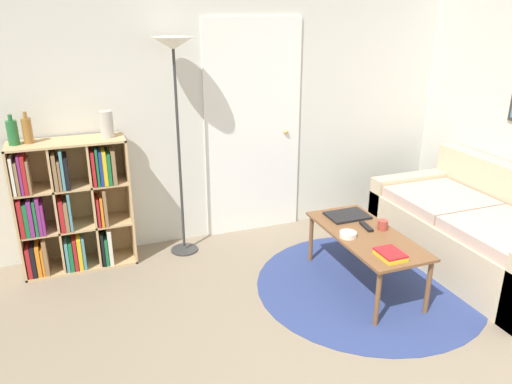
{
  "coord_description": "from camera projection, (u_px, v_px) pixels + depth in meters",
  "views": [
    {
      "loc": [
        -1.45,
        -1.76,
        2.13
      ],
      "look_at": [
        -0.25,
        1.43,
        0.85
      ],
      "focal_mm": 35.0,
      "sensor_mm": 36.0,
      "label": 1
    }
  ],
  "objects": [
    {
      "name": "coffee_table",
      "position": [
        366.0,
        239.0,
        3.91
      ],
      "size": [
        0.51,
        1.11,
        0.45
      ],
      "color": "brown",
      "rests_on": "ground_plane"
    },
    {
      "name": "book_stack_on_table",
      "position": [
        390.0,
        255.0,
        3.52
      ],
      "size": [
        0.17,
        0.21,
        0.04
      ],
      "color": "gold",
      "rests_on": "coffee_table"
    },
    {
      "name": "cup",
      "position": [
        383.0,
        225.0,
        3.95
      ],
      "size": [
        0.08,
        0.08,
        0.08
      ],
      "color": "#A33D33",
      "rests_on": "coffee_table"
    },
    {
      "name": "bowl",
      "position": [
        348.0,
        235.0,
        3.83
      ],
      "size": [
        0.13,
        0.13,
        0.04
      ],
      "color": "silver",
      "rests_on": "coffee_table"
    },
    {
      "name": "bookshelf",
      "position": [
        69.0,
        207.0,
        4.16
      ],
      "size": [
        0.91,
        0.34,
        1.11
      ],
      "color": "tan",
      "rests_on": "ground_plane"
    },
    {
      "name": "vase_on_shelf",
      "position": [
        107.0,
        124.0,
        4.05
      ],
      "size": [
        0.11,
        0.11,
        0.22
      ],
      "color": "#B7B2A8",
      "rests_on": "bookshelf"
    },
    {
      "name": "remote",
      "position": [
        366.0,
        227.0,
        3.99
      ],
      "size": [
        0.07,
        0.18,
        0.02
      ],
      "color": "black",
      "rests_on": "coffee_table"
    },
    {
      "name": "rug",
      "position": [
        368.0,
        285.0,
        4.04
      ],
      "size": [
        1.8,
        1.8,
        0.01
      ],
      "color": "navy",
      "rests_on": "ground_plane"
    },
    {
      "name": "floor_lamp",
      "position": [
        174.0,
        68.0,
        4.03
      ],
      "size": [
        0.34,
        0.34,
        1.89
      ],
      "color": "#333333",
      "rests_on": "ground_plane"
    },
    {
      "name": "wall_back",
      "position": [
        236.0,
        102.0,
        4.61
      ],
      "size": [
        7.31,
        0.11,
        2.6
      ],
      "color": "silver",
      "rests_on": "ground_plane"
    },
    {
      "name": "bottle_left",
      "position": [
        13.0,
        132.0,
        3.83
      ],
      "size": [
        0.08,
        0.08,
        0.24
      ],
      "color": "#236633",
      "rests_on": "bookshelf"
    },
    {
      "name": "laptop",
      "position": [
        347.0,
        215.0,
        4.21
      ],
      "size": [
        0.34,
        0.25,
        0.02
      ],
      "color": "black",
      "rests_on": "coffee_table"
    },
    {
      "name": "couch",
      "position": [
        481.0,
        233.0,
        4.29
      ],
      "size": [
        0.94,
        1.83,
        0.83
      ],
      "color": "#CCB793",
      "rests_on": "ground_plane"
    },
    {
      "name": "bottle_middle",
      "position": [
        27.0,
        130.0,
        3.87
      ],
      "size": [
        0.07,
        0.07,
        0.25
      ],
      "color": "olive",
      "rests_on": "bookshelf"
    }
  ]
}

